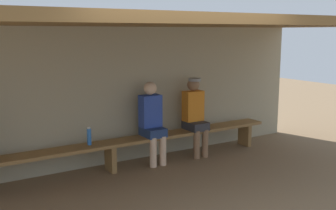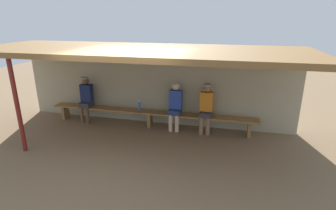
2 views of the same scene
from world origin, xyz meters
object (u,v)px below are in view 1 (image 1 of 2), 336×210
Objects in this scene: bench at (110,147)px; player_with_sunglasses at (195,113)px; player_middle at (152,119)px; water_bottle_orange at (89,136)px.

bench is 4.46× the size of player_with_sunglasses.
player_with_sunglasses is 0.85m from player_middle.
water_bottle_orange is at bearing 174.09° from bench.
water_bottle_orange is at bearing 179.11° from player_with_sunglasses.
player_with_sunglasses is 4.96× the size of water_bottle_orange.
bench is 1.63m from player_with_sunglasses.
player_middle is at bearing 0.24° from bench.
player_middle is at bearing -1.62° from water_bottle_orange.
bench is at bearing -179.87° from player_with_sunglasses.
player_middle reaches higher than water_bottle_orange.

